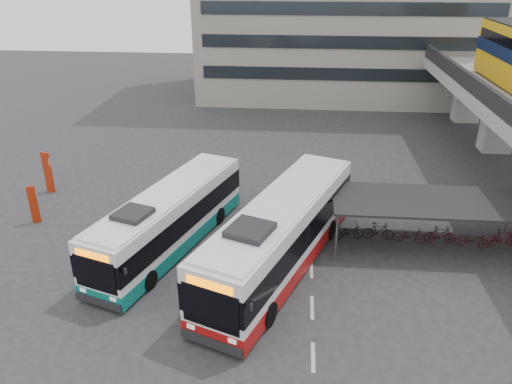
{
  "coord_description": "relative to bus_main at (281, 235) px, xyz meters",
  "views": [
    {
      "loc": [
        1.63,
        -20.65,
        13.78
      ],
      "look_at": [
        -0.61,
        4.34,
        2.0
      ],
      "focal_mm": 35.0,
      "sensor_mm": 36.0,
      "label": 1
    }
  ],
  "objects": [
    {
      "name": "ground",
      "position": [
        -0.96,
        -0.06,
        -1.79
      ],
      "size": [
        120.0,
        120.0,
        0.0
      ],
      "primitive_type": "plane",
      "color": "#28282B",
      "rests_on": "ground"
    },
    {
      "name": "sign_totem_north",
      "position": [
        -15.25,
        7.41,
        -0.39
      ],
      "size": [
        0.58,
        0.34,
        2.73
      ],
      "rotation": [
        0.0,
        0.0,
        -0.33
      ],
      "color": "#9E2109",
      "rests_on": "ground"
    },
    {
      "name": "pedestrian",
      "position": [
        -8.25,
        -0.25,
        -0.95
      ],
      "size": [
        0.64,
        0.73,
        1.69
      ],
      "primitive_type": "imported",
      "rotation": [
        0.0,
        0.0,
        1.1
      ],
      "color": "black",
      "rests_on": "ground"
    },
    {
      "name": "bike_shelter",
      "position": [
        7.5,
        2.94,
        -0.35
      ],
      "size": [
        10.0,
        4.0,
        2.54
      ],
      "color": "#595B60",
      "rests_on": "ground"
    },
    {
      "name": "bus_main",
      "position": [
        0.0,
        0.0,
        0.0
      ],
      "size": [
        7.35,
        13.2,
        3.87
      ],
      "rotation": [
        0.0,
        0.0,
        -0.37
      ],
      "color": "white",
      "rests_on": "ground"
    },
    {
      "name": "bus_teal",
      "position": [
        -5.8,
        1.47,
        -0.22
      ],
      "size": [
        6.02,
        11.69,
        3.4
      ],
      "rotation": [
        0.0,
        0.0,
        -0.32
      ],
      "color": "white",
      "rests_on": "ground"
    },
    {
      "name": "sign_totem_mid",
      "position": [
        -14.16,
        3.33,
        -0.62
      ],
      "size": [
        0.48,
        0.28,
        2.27
      ],
      "rotation": [
        0.0,
        0.0,
        0.31
      ],
      "color": "#9E2109",
      "rests_on": "ground"
    },
    {
      "name": "road_markings",
      "position": [
        1.54,
        -3.06,
        -1.79
      ],
      "size": [
        0.15,
        7.6,
        0.01
      ],
      "color": "beige",
      "rests_on": "ground"
    }
  ]
}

